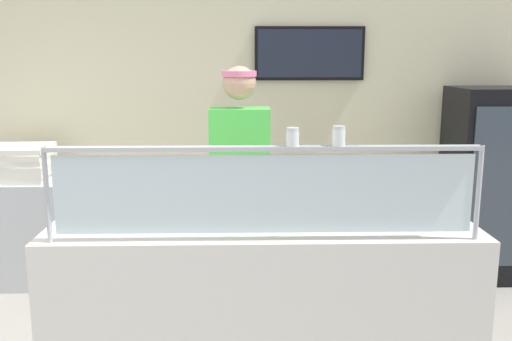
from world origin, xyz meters
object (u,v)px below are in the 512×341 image
object	(u,v)px
parmesan_shaker	(293,138)
pepper_flake_shaker	(339,137)
worker_figure	(241,185)
pizza_server	(266,212)
pizza_tray	(262,214)
pizza_box_stack	(21,163)
drink_fridge	(492,184)

from	to	relation	value
parmesan_shaker	pepper_flake_shaker	bearing A→B (deg)	0.00
pepper_flake_shaker	worker_figure	size ratio (longest dim) A/B	0.05
pizza_server	worker_figure	distance (m)	0.59
pizza_tray	pizza_box_stack	bearing A→B (deg)	141.96
pizza_server	pizza_tray	bearing A→B (deg)	121.06
pepper_flake_shaker	pizza_box_stack	xyz separation A→B (m)	(-2.21, 1.86, -0.46)
pizza_box_stack	pizza_tray	bearing A→B (deg)	-38.04
pizza_tray	worker_figure	size ratio (longest dim) A/B	0.23
worker_figure	pizza_box_stack	distance (m)	1.97
pizza_server	parmesan_shaker	world-z (taller)	parmesan_shaker
pizza_tray	pizza_box_stack	world-z (taller)	pizza_box_stack
pizza_tray	parmesan_shaker	distance (m)	0.63
parmesan_shaker	worker_figure	bearing A→B (deg)	104.57
drink_fridge	pizza_box_stack	size ratio (longest dim) A/B	3.24
pizza_tray	drink_fridge	xyz separation A→B (m)	(1.95, 1.50, -0.18)
worker_figure	drink_fridge	size ratio (longest dim) A/B	1.12
drink_fridge	pepper_flake_shaker	bearing A→B (deg)	-130.21
pepper_flake_shaker	worker_figure	world-z (taller)	worker_figure
parmesan_shaker	pizza_box_stack	world-z (taller)	parmesan_shaker
pepper_flake_shaker	drink_fridge	distance (m)	2.58
pepper_flake_shaker	drink_fridge	size ratio (longest dim) A/B	0.06
worker_figure	pizza_box_stack	size ratio (longest dim) A/B	3.62
drink_fridge	pizza_server	bearing A→B (deg)	-141.69
pizza_server	drink_fridge	xyz separation A→B (m)	(1.93, 1.52, -0.20)
drink_fridge	pizza_box_stack	xyz separation A→B (m)	(-3.81, -0.04, 0.20)
pizza_server	worker_figure	world-z (taller)	worker_figure
pizza_server	pepper_flake_shaker	bearing A→B (deg)	-59.61
pepper_flake_shaker	worker_figure	xyz separation A→B (m)	(-0.46, 0.95, -0.44)
pizza_server	parmesan_shaker	distance (m)	0.60
worker_figure	pizza_box_stack	world-z (taller)	worker_figure
pizza_tray	drink_fridge	size ratio (longest dim) A/B	0.26
pizza_server	pizza_box_stack	size ratio (longest dim) A/B	0.58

